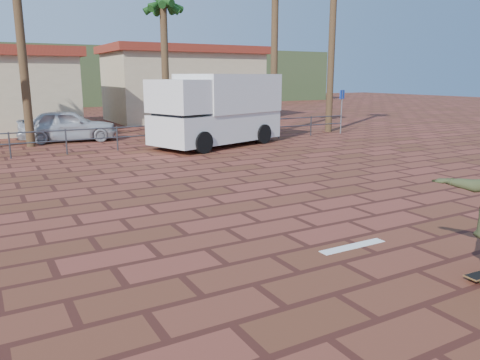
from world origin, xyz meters
The scene contains 10 objects.
ground centered at (0.00, 0.00, 0.00)m, with size 120.00×120.00×0.00m, color brown.
paint_stripe centered at (0.70, -1.20, 0.00)m, with size 1.40×0.22×0.01m, color white.
guardrail centered at (0.00, 12.00, 0.68)m, with size 24.06×0.06×1.00m.
palm_center centered at (3.50, 15.50, 6.36)m, with size 2.40×2.40×7.75m.
building_east centered at (8.00, 24.00, 2.54)m, with size 10.60×6.60×5.00m.
hill_front centered at (0.00, 50.00, 3.00)m, with size 70.00×18.00×6.00m, color #384C28.
campervan centered at (4.31, 11.35, 1.63)m, with size 6.46×4.26×3.10m.
car_silver centered at (-1.24, 16.00, 0.75)m, with size 1.76×4.38×1.49m, color silver.
car_white centered at (4.74, 13.00, 0.84)m, with size 1.77×5.07×1.67m, color silver.
street_sign centered at (12.00, 12.00, 1.60)m, with size 0.45×0.21×2.29m.
Camera 1 is at (-5.00, -7.15, 3.01)m, focal length 35.00 mm.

